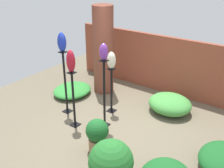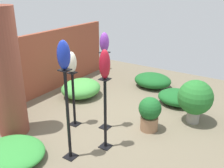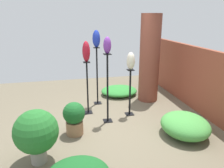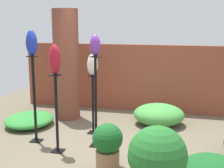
% 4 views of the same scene
% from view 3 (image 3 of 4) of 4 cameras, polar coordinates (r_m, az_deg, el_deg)
% --- Properties ---
extents(ground_plane, '(8.00, 8.00, 0.00)m').
position_cam_3_polar(ground_plane, '(4.98, -0.44, -10.96)').
color(ground_plane, '#6B604C').
extents(brick_wall_back, '(5.60, 0.12, 1.62)m').
position_cam_3_polar(brick_wall_back, '(5.64, 24.04, -0.17)').
color(brick_wall_back, brown).
rests_on(brick_wall_back, ground).
extents(brick_pillar, '(0.56, 0.56, 2.43)m').
position_cam_3_polar(brick_pillar, '(6.23, 9.77, 6.53)').
color(brick_pillar, brown).
rests_on(brick_pillar, ground).
extents(pedestal_ruby, '(0.20, 0.20, 1.32)m').
position_cam_3_polar(pedestal_ruby, '(5.42, -6.41, -1.63)').
color(pedestal_ruby, black).
rests_on(pedestal_ruby, ground).
extents(pedestal_cobalt, '(0.20, 0.20, 1.57)m').
position_cam_3_polar(pedestal_cobalt, '(5.97, -3.90, 1.47)').
color(pedestal_cobalt, black).
rests_on(pedestal_cobalt, ground).
extents(pedestal_ivory, '(0.20, 0.20, 1.15)m').
position_cam_3_polar(pedestal_ivory, '(5.35, 4.70, -2.77)').
color(pedestal_ivory, black).
rests_on(pedestal_ivory, ground).
extents(pedestal_violet, '(0.20, 0.20, 1.59)m').
position_cam_3_polar(pedestal_violet, '(4.91, -1.17, -1.93)').
color(pedestal_violet, black).
rests_on(pedestal_violet, ground).
extents(art_vase_ruby, '(0.19, 0.18, 0.49)m').
position_cam_3_polar(art_vase_ruby, '(5.19, -6.76, 8.41)').
color(art_vase_ruby, maroon).
rests_on(art_vase_ruby, pedestal_ruby).
extents(art_vase_cobalt, '(0.20, 0.20, 0.45)m').
position_cam_3_polar(art_vase_cobalt, '(5.76, -4.12, 11.71)').
color(art_vase_cobalt, '#192D9E').
rests_on(art_vase_cobalt, pedestal_cobalt).
extents(art_vase_ivory, '(0.20, 0.19, 0.41)m').
position_cam_3_polar(art_vase_ivory, '(5.12, 4.93, 6.01)').
color(art_vase_ivory, beige).
rests_on(art_vase_ivory, pedestal_ivory).
extents(art_vase_violet, '(0.18, 0.17, 0.36)m').
position_cam_3_polar(art_vase_violet, '(4.67, -1.25, 10.10)').
color(art_vase_violet, '#6B2D8C').
rests_on(art_vase_violet, pedestal_violet).
extents(potted_plant_front_left, '(0.45, 0.45, 0.70)m').
position_cam_3_polar(potted_plant_front_left, '(4.58, -9.86, -8.52)').
color(potted_plant_front_left, '#936B4C').
rests_on(potted_plant_front_left, ground).
extents(potted_plant_mid_right, '(0.73, 0.73, 0.94)m').
position_cam_3_polar(potted_plant_mid_right, '(3.83, -19.18, -11.89)').
color(potted_plant_mid_right, gray).
rests_on(potted_plant_mid_right, ground).
extents(foliage_bed_west, '(1.07, 0.97, 0.45)m').
position_cam_3_polar(foliage_bed_west, '(4.79, 18.53, -10.16)').
color(foliage_bed_west, '#479942').
rests_on(foliage_bed_west, ground).
extents(foliage_bed_rear, '(0.99, 1.12, 0.25)m').
position_cam_3_polar(foliage_bed_rear, '(6.82, 1.89, -1.78)').
color(foliage_bed_rear, '#338C38').
rests_on(foliage_bed_rear, ground).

